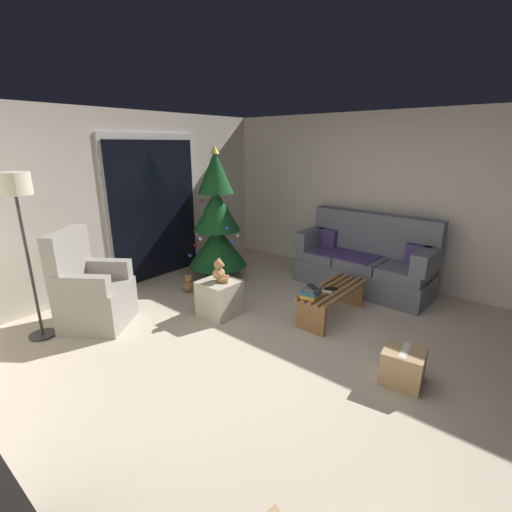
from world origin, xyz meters
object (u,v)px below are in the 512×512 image
cell_phone (313,287)px  teddy_bear_chestnut_by_tree (189,284)px  armchair (91,292)px  floor_lamp (17,201)px  remote_white (325,292)px  book_stack (311,292)px  christmas_tree (217,223)px  coffee_table (333,297)px  ottoman (220,298)px  remote_black (331,289)px  teddy_bear_honey (220,272)px  cardboard_box_taped_mid_floor (403,366)px  couch (364,261)px

cell_phone → teddy_bear_chestnut_by_tree: (-0.25, 1.87, -0.38)m
armchair → floor_lamp: (-0.52, 0.18, 1.10)m
remote_white → book_stack: (-0.20, 0.07, 0.04)m
armchair → teddy_bear_chestnut_by_tree: armchair is taller
christmas_tree → teddy_bear_chestnut_by_tree: christmas_tree is taller
coffee_table → remote_white: remote_white is taller
book_stack → armchair: 2.53m
cell_phone → floor_lamp: 3.19m
coffee_table → floor_lamp: 3.57m
ottoman → teddy_bear_chestnut_by_tree: (0.21, 0.83, -0.10)m
remote_white → remote_black: bearing=163.2°
teddy_bear_honey → floor_lamp: bearing=145.6°
floor_lamp → teddy_bear_honey: 2.22m
book_stack → cardboard_box_taped_mid_floor: size_ratio=0.67×
remote_white → armchair: size_ratio=0.14×
teddy_bear_honey → remote_white: bearing=-59.6°
cell_phone → christmas_tree: size_ratio=0.07×
book_stack → teddy_bear_honey: size_ratio=0.91×
teddy_bear_honey → christmas_tree: bearing=46.9°
remote_black → book_stack: 0.35m
remote_white → cell_phone: cell_phone is taller
coffee_table → remote_white: 0.23m
floor_lamp → ottoman: (1.65, -1.13, -1.29)m
remote_black → floor_lamp: (-2.43, 2.23, 1.12)m
remote_white → cardboard_box_taped_mid_floor: remote_white is taller
book_stack → cardboard_box_taped_mid_floor: bearing=-106.5°
remote_white → christmas_tree: (0.24, 2.03, 0.50)m
christmas_tree → ottoman: bearing=-133.6°
cell_phone → teddy_bear_chestnut_by_tree: size_ratio=0.50×
couch → teddy_bear_honey: size_ratio=6.87×
book_stack → christmas_tree: size_ratio=0.13×
book_stack → floor_lamp: bearing=134.1°
book_stack → cell_phone: cell_phone is taller
couch → book_stack: 1.55m
christmas_tree → teddy_bear_chestnut_by_tree: (-0.68, -0.10, -0.77)m
cell_phone → cardboard_box_taped_mid_floor: size_ratio=0.37×
floor_lamp → teddy_bear_chestnut_by_tree: (1.86, -0.30, -1.38)m
teddy_bear_honey → teddy_bear_chestnut_by_tree: (0.20, 0.84, -0.44)m
couch → armchair: armchair is taller
floor_lamp → teddy_bear_honey: size_ratio=6.25×
remote_black → christmas_tree: bearing=51.1°
remote_white → christmas_tree: bearing=-110.4°
cell_phone → floor_lamp: floor_lamp is taller
christmas_tree → armchair: bearing=179.6°
coffee_table → christmas_tree: bearing=88.6°
couch → remote_black: couch is taller
coffee_table → cell_phone: cell_phone is taller
cell_phone → coffee_table: bearing=21.1°
remote_black → coffee_table: bearing=-33.9°
christmas_tree → armchair: (-2.02, 0.02, -0.49)m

